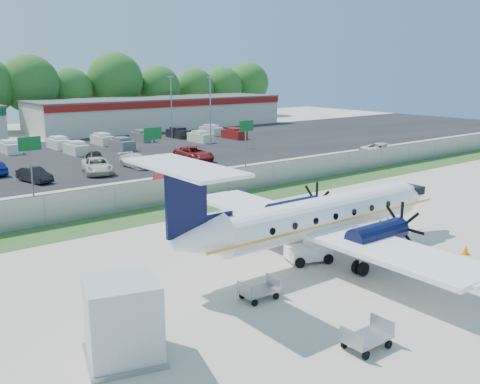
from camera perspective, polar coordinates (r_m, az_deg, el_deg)
ground at (r=30.86m, az=6.91°, el=-6.15°), size 170.00×170.00×0.00m
grass_verge at (r=39.87m, az=-5.31°, el=-1.68°), size 170.00×4.00×0.02m
access_road at (r=45.76m, az=-10.06°, el=0.09°), size 170.00×8.00×0.02m
parking_lot at (r=64.78m, az=-18.87°, el=3.36°), size 170.00×32.00×0.02m
perimeter_fence at (r=41.29m, az=-6.84°, el=0.21°), size 120.00×0.06×1.99m
building_east at (r=95.12m, az=-8.51°, el=8.37°), size 44.40×12.40×5.24m
sign_left at (r=45.73m, az=-21.48°, el=3.97°), size 1.80×0.26×5.00m
sign_mid at (r=49.92m, az=-9.30°, el=5.39°), size 1.80×0.26×5.00m
sign_right at (r=55.99m, az=0.66°, el=6.37°), size 1.80×0.26×5.00m
light_pole_ne at (r=71.47m, az=-3.18°, el=9.09°), size 0.90×0.35×9.09m
light_pole_se at (r=79.87m, az=-7.34°, el=9.42°), size 0.90×0.35×9.09m
aircraft at (r=29.13m, az=8.35°, el=-2.57°), size 19.27×19.04×6.01m
pushback_tug at (r=28.99m, az=7.49°, el=-6.21°), size 2.61×2.25×1.23m
baggage_cart_near at (r=24.27m, az=2.05°, el=-10.45°), size 1.75×1.10×0.89m
baggage_cart_far at (r=20.89m, az=13.38°, el=-14.83°), size 1.83×1.13×0.96m
service_container at (r=19.76m, az=-12.39°, el=-13.44°), size 3.28×3.28×2.94m
cone_nose at (r=32.37m, az=22.93°, el=-5.72°), size 0.39×0.39×0.55m
cone_starboard_wing at (r=33.66m, az=2.54°, el=-3.91°), size 0.43×0.43×0.62m
road_car_mid at (r=48.73m, az=-6.58°, el=0.98°), size 4.90×2.25×1.56m
road_car_east at (r=65.29m, az=15.18°, el=3.67°), size 6.41×4.21×1.64m
parked_car_b at (r=52.14m, az=-21.02°, el=0.98°), size 2.35×4.36×1.36m
parked_car_c at (r=54.63m, az=-14.96°, el=1.93°), size 3.94×6.04×1.54m
parked_car_d at (r=57.11m, az=-10.98°, el=2.60°), size 2.16×4.91×1.40m
parked_car_e at (r=60.28m, az=-4.92°, el=3.33°), size 2.98×5.89×1.60m
parked_car_g at (r=61.29m, az=-15.21°, el=3.08°), size 2.56×4.23×1.35m
far_parking_rows at (r=69.48m, az=-20.25°, el=3.86°), size 56.00×10.00×1.60m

